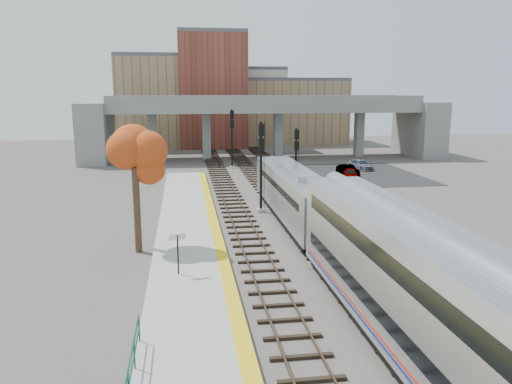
{
  "coord_description": "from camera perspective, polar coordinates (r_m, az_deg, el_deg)",
  "views": [
    {
      "loc": [
        -7.46,
        -30.68,
        10.07
      ],
      "look_at": [
        -2.05,
        6.44,
        2.5
      ],
      "focal_mm": 35.0,
      "sensor_mm": 36.0,
      "label": 1
    }
  ],
  "objects": [
    {
      "name": "locomotive",
      "position": [
        39.14,
        4.36,
        -0.11
      ],
      "size": [
        3.02,
        19.05,
        4.1
      ],
      "color": "#A8AAB2",
      "rests_on": "ground"
    },
    {
      "name": "parking_lot",
      "position": [
        63.29,
        11.65,
        2.04
      ],
      "size": [
        14.0,
        18.0,
        0.04
      ],
      "primitive_type": "cube",
      "color": "black",
      "rests_on": "ground"
    },
    {
      "name": "station_sign",
      "position": [
        27.22,
        -8.94,
        -6.03
      ],
      "size": [
        0.89,
        0.22,
        2.27
      ],
      "rotation": [
        0.0,
        0.0,
        0.19
      ],
      "color": "black",
      "rests_on": "platform"
    },
    {
      "name": "signal_mast_near",
      "position": [
        41.64,
        0.58,
        2.88
      ],
      "size": [
        0.6,
        0.64,
        7.64
      ],
      "color": "#9E9E99",
      "rests_on": "ground"
    },
    {
      "name": "tree",
      "position": [
        31.71,
        -13.7,
        3.36
      ],
      "size": [
        3.6,
        3.6,
        7.83
      ],
      "color": "#382619",
      "rests_on": "ground"
    },
    {
      "name": "yellow_strip",
      "position": [
        32.26,
        -4.19,
        -6.15
      ],
      "size": [
        0.7,
        60.0,
        0.01
      ],
      "primitive_type": "cube",
      "color": "yellow",
      "rests_on": "platform"
    },
    {
      "name": "platform",
      "position": [
        32.24,
        -7.57,
        -6.57
      ],
      "size": [
        4.5,
        60.0,
        0.35
      ],
      "primitive_type": "cube",
      "color": "#9E9E99",
      "rests_on": "ground"
    },
    {
      "name": "overpass",
      "position": [
        76.81,
        1.01,
        8.23
      ],
      "size": [
        54.0,
        12.0,
        9.5
      ],
      "color": "slate",
      "rests_on": "ground"
    },
    {
      "name": "signal_mast_mid",
      "position": [
        47.26,
        4.59,
        3.1
      ],
      "size": [
        0.6,
        0.64,
        6.72
      ],
      "color": "#9E9E99",
      "rests_on": "ground"
    },
    {
      "name": "car_b",
      "position": [
        61.37,
        10.45,
        2.44
      ],
      "size": [
        1.86,
        4.18,
        1.33
      ],
      "primitive_type": "imported",
      "rotation": [
        0.0,
        0.0,
        0.11
      ],
      "color": "#99999E",
      "rests_on": "parking_lot"
    },
    {
      "name": "car_c",
      "position": [
        66.84,
        11.88,
        3.07
      ],
      "size": [
        2.9,
        4.57,
        1.23
      ],
      "primitive_type": "imported",
      "rotation": [
        0.0,
        0.0,
        0.3
      ],
      "color": "#99999E",
      "rests_on": "parking_lot"
    },
    {
      "name": "buildings_far",
      "position": [
        97.67,
        -3.22,
        10.11
      ],
      "size": [
        43.0,
        21.0,
        20.6
      ],
      "color": "#947856",
      "rests_on": "ground"
    },
    {
      "name": "ground",
      "position": [
        33.14,
        5.14,
        -6.33
      ],
      "size": [
        160.0,
        160.0,
        0.0
      ],
      "primitive_type": "plane",
      "color": "#47423D",
      "rests_on": "ground"
    },
    {
      "name": "tracks",
      "position": [
        45.11,
        2.64,
        -1.4
      ],
      "size": [
        10.7,
        95.0,
        0.25
      ],
      "color": "black",
      "rests_on": "ground"
    },
    {
      "name": "car_a",
      "position": [
        58.59,
        10.76,
        2.0
      ],
      "size": [
        2.48,
        4.13,
        1.31
      ],
      "primitive_type": "imported",
      "rotation": [
        0.0,
        0.0,
        -0.26
      ],
      "color": "#99999E",
      "rests_on": "parking_lot"
    },
    {
      "name": "coach",
      "position": [
        18.54,
        20.13,
        -12.43
      ],
      "size": [
        3.03,
        25.0,
        5.0
      ],
      "color": "#A8AAB2",
      "rests_on": "ground"
    },
    {
      "name": "signal_mast_far",
      "position": [
        66.25,
        -2.77,
        6.14
      ],
      "size": [
        0.6,
        0.64,
        7.8
      ],
      "color": "#9E9E99",
      "rests_on": "ground"
    }
  ]
}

